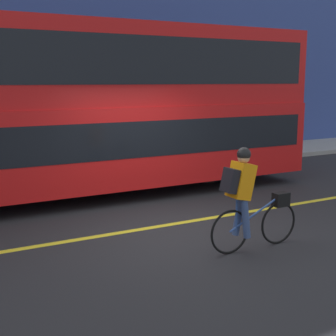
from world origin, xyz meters
The scene contains 7 objects.
ground_plane centered at (0.00, 0.00, 0.00)m, with size 80.00×80.00×0.00m, color #232326.
road_center_line centered at (0.00, 0.15, 0.00)m, with size 50.00×0.14×0.01m, color yellow.
sidewalk_curb centered at (0.00, 6.04, 0.07)m, with size 60.00×2.56×0.14m.
building_facade centered at (0.00, 7.47, 4.37)m, with size 60.00×0.30×8.74m.
bus centered at (-0.65, 2.93, 2.12)m, with size 10.88×2.47×3.82m.
cyclist_on_bike centered at (0.49, -1.57, 0.88)m, with size 1.65×0.32×1.63m.
street_sign_post centered at (-1.51, 5.91, 1.41)m, with size 0.36×0.09×2.26m.
Camera 1 is at (-3.86, -7.10, 2.61)m, focal length 50.00 mm.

